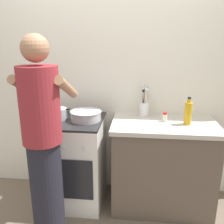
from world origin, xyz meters
The scene contains 10 objects.
ground centered at (0.00, 0.00, 0.00)m, with size 6.00×6.00×0.00m, color #6B5B4C.
back_wall centered at (0.20, 0.50, 1.25)m, with size 3.20×0.10×2.50m.
countertop centered at (0.55, 0.15, 0.45)m, with size 1.00×0.60×0.90m.
stove_range centered at (-0.35, 0.15, 0.45)m, with size 0.60×0.62×0.90m.
pot centered at (-0.49, 0.14, 0.96)m, with size 0.25×0.18×0.11m.
mixing_bowl centered at (-0.21, 0.15, 0.95)m, with size 0.31×0.31×0.09m.
utensil_crock centered at (0.36, 0.35, 1.00)m, with size 0.10×0.10×0.33m.
spice_bottle centered at (0.55, 0.19, 0.94)m, with size 0.04×0.04×0.09m.
oil_bottle centered at (0.75, 0.13, 1.01)m, with size 0.07×0.07×0.26m.
person centered at (-0.43, -0.40, 0.86)m, with size 0.41×0.50×1.70m.
Camera 1 is at (0.29, -2.08, 1.65)m, focal length 39.16 mm.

